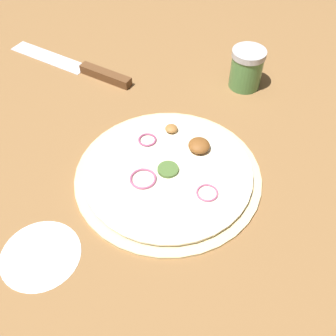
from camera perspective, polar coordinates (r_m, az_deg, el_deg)
The scene contains 5 objects.
ground_plane at distance 0.63m, azimuth 0.00°, elevation -1.16°, with size 3.00×3.00×0.00m, color brown.
pizza at distance 0.62m, azimuth 0.08°, elevation -0.66°, with size 0.30×0.30×0.03m.
knife at distance 0.85m, azimuth -11.58°, elevation 13.82°, with size 0.26×0.20×0.02m.
spice_jar at distance 0.79m, azimuth 11.33°, elevation 13.99°, with size 0.06×0.06×0.08m.
flour_patch at distance 0.58m, azimuth -18.02°, elevation -11.92°, with size 0.11×0.11×0.00m.
Camera 1 is at (-0.04, -0.40, 0.48)m, focal length 42.00 mm.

